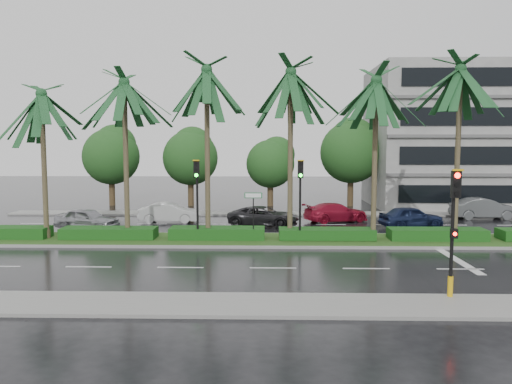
{
  "coord_description": "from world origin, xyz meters",
  "views": [
    {
      "loc": [
        -0.23,
        -26.06,
        5.23
      ],
      "look_at": [
        -0.88,
        1.5,
        2.69
      ],
      "focal_mm": 35.0,
      "sensor_mm": 36.0,
      "label": 1
    }
  ],
  "objects_px": {
    "signal_median_left": "(197,188)",
    "car_blue": "(411,217)",
    "car_white": "(169,213)",
    "car_grey": "(484,208)",
    "car_red": "(336,212)",
    "car_darkgrey": "(264,216)",
    "street_sign": "(253,204)",
    "car_silver": "(87,219)",
    "signal_near": "(453,228)"
  },
  "relations": [
    {
      "from": "signal_median_left",
      "to": "car_darkgrey",
      "type": "relative_size",
      "value": 0.94
    },
    {
      "from": "car_white",
      "to": "signal_median_left",
      "type": "bearing_deg",
      "value": -159.92
    },
    {
      "from": "car_darkgrey",
      "to": "street_sign",
      "type": "bearing_deg",
      "value": -172.88
    },
    {
      "from": "car_white",
      "to": "car_blue",
      "type": "distance_m",
      "value": 16.1
    },
    {
      "from": "street_sign",
      "to": "car_silver",
      "type": "height_order",
      "value": "street_sign"
    },
    {
      "from": "car_white",
      "to": "car_darkgrey",
      "type": "xyz_separation_m",
      "value": [
        6.5,
        -1.38,
        -0.03
      ]
    },
    {
      "from": "car_white",
      "to": "car_grey",
      "type": "distance_m",
      "value": 22.43
    },
    {
      "from": "signal_median_left",
      "to": "car_blue",
      "type": "height_order",
      "value": "signal_median_left"
    },
    {
      "from": "car_silver",
      "to": "street_sign",
      "type": "bearing_deg",
      "value": -97.66
    },
    {
      "from": "car_red",
      "to": "car_grey",
      "type": "xyz_separation_m",
      "value": [
        10.83,
        1.58,
        0.1
      ]
    },
    {
      "from": "car_darkgrey",
      "to": "car_blue",
      "type": "bearing_deg",
      "value": -80.63
    },
    {
      "from": "car_white",
      "to": "car_grey",
      "type": "height_order",
      "value": "car_grey"
    },
    {
      "from": "car_red",
      "to": "street_sign",
      "type": "bearing_deg",
      "value": 125.2
    },
    {
      "from": "car_silver",
      "to": "car_white",
      "type": "height_order",
      "value": "car_silver"
    },
    {
      "from": "car_grey",
      "to": "car_silver",
      "type": "bearing_deg",
      "value": 100.43
    },
    {
      "from": "signal_near",
      "to": "signal_median_left",
      "type": "xyz_separation_m",
      "value": [
        -10.0,
        9.69,
        0.49
      ]
    },
    {
      "from": "signal_near",
      "to": "car_white",
      "type": "relative_size",
      "value": 1.07
    },
    {
      "from": "street_sign",
      "to": "car_blue",
      "type": "xyz_separation_m",
      "value": [
        10.0,
        5.44,
        -1.43
      ]
    },
    {
      "from": "car_grey",
      "to": "car_white",
      "type": "bearing_deg",
      "value": 94.55
    },
    {
      "from": "street_sign",
      "to": "car_darkgrey",
      "type": "relative_size",
      "value": 0.56
    },
    {
      "from": "signal_near",
      "to": "street_sign",
      "type": "relative_size",
      "value": 1.68
    },
    {
      "from": "signal_near",
      "to": "car_grey",
      "type": "bearing_deg",
      "value": 64.16
    },
    {
      "from": "car_white",
      "to": "car_grey",
      "type": "bearing_deg",
      "value": -86.41
    },
    {
      "from": "street_sign",
      "to": "car_red",
      "type": "distance_m",
      "value": 9.67
    },
    {
      "from": "car_blue",
      "to": "car_grey",
      "type": "relative_size",
      "value": 0.88
    },
    {
      "from": "car_darkgrey",
      "to": "car_blue",
      "type": "xyz_separation_m",
      "value": [
        9.5,
        -0.43,
        0.05
      ]
    },
    {
      "from": "street_sign",
      "to": "car_red",
      "type": "height_order",
      "value": "street_sign"
    },
    {
      "from": "street_sign",
      "to": "car_silver",
      "type": "relative_size",
      "value": 0.65
    },
    {
      "from": "signal_median_left",
      "to": "car_silver",
      "type": "bearing_deg",
      "value": 150.79
    },
    {
      "from": "car_red",
      "to": "car_grey",
      "type": "bearing_deg",
      "value": -101.36
    },
    {
      "from": "car_silver",
      "to": "car_red",
      "type": "bearing_deg",
      "value": -63.38
    },
    {
      "from": "car_silver",
      "to": "car_white",
      "type": "xyz_separation_m",
      "value": [
        4.5,
        3.25,
        -0.01
      ]
    },
    {
      "from": "signal_median_left",
      "to": "car_grey",
      "type": "height_order",
      "value": "signal_median_left"
    },
    {
      "from": "street_sign",
      "to": "car_red",
      "type": "xyz_separation_m",
      "value": [
        5.5,
        7.81,
        -1.47
      ]
    },
    {
      "from": "signal_median_left",
      "to": "car_blue",
      "type": "bearing_deg",
      "value": 23.38
    },
    {
      "from": "car_white",
      "to": "car_blue",
      "type": "xyz_separation_m",
      "value": [
        16.0,
        -1.82,
        0.02
      ]
    },
    {
      "from": "car_darkgrey",
      "to": "car_red",
      "type": "xyz_separation_m",
      "value": [
        5.0,
        1.94,
        0.01
      ]
    },
    {
      "from": "car_blue",
      "to": "car_red",
      "type": "bearing_deg",
      "value": 48.35
    },
    {
      "from": "signal_median_left",
      "to": "car_silver",
      "type": "relative_size",
      "value": 1.08
    },
    {
      "from": "street_sign",
      "to": "car_white",
      "type": "distance_m",
      "value": 9.53
    },
    {
      "from": "signal_near",
      "to": "car_red",
      "type": "distance_m",
      "value": 17.84
    },
    {
      "from": "car_darkgrey",
      "to": "car_grey",
      "type": "bearing_deg",
      "value": -65.47
    },
    {
      "from": "car_white",
      "to": "car_grey",
      "type": "relative_size",
      "value": 0.89
    },
    {
      "from": "car_white",
      "to": "car_darkgrey",
      "type": "bearing_deg",
      "value": -103.9
    },
    {
      "from": "car_blue",
      "to": "car_grey",
      "type": "xyz_separation_m",
      "value": [
        6.33,
        3.96,
        0.07
      ]
    },
    {
      "from": "signal_median_left",
      "to": "street_sign",
      "type": "xyz_separation_m",
      "value": [
        3.0,
        0.18,
        -0.87
      ]
    },
    {
      "from": "car_darkgrey",
      "to": "car_blue",
      "type": "distance_m",
      "value": 9.51
    },
    {
      "from": "signal_median_left",
      "to": "car_blue",
      "type": "xyz_separation_m",
      "value": [
        13.0,
        5.62,
        -2.31
      ]
    },
    {
      "from": "car_silver",
      "to": "car_grey",
      "type": "distance_m",
      "value": 27.37
    },
    {
      "from": "car_silver",
      "to": "car_red",
      "type": "height_order",
      "value": "car_silver"
    }
  ]
}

